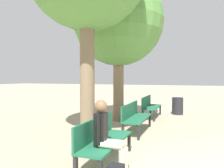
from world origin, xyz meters
The scene contains 6 objects.
bench_row_0 centered at (-2.13, 0.35, 0.48)m, with size 0.51×1.68×0.84m.
bench_row_1 centered at (-2.13, 2.83, 0.48)m, with size 0.51×1.68×0.84m.
bench_row_2 centered at (-2.13, 5.30, 0.48)m, with size 0.51×1.68×0.84m.
tree_row_1 centered at (-3.09, 4.20, 3.63)m, with size 3.26×3.26×5.29m.
person_seated centered at (-1.90, 0.01, 0.65)m, with size 0.57×0.33×1.23m.
trash_bin centered at (-1.12, 6.39, 0.36)m, with size 0.46×0.46×0.73m.
Camera 1 is at (-0.55, -3.41, 1.62)m, focal length 35.00 mm.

